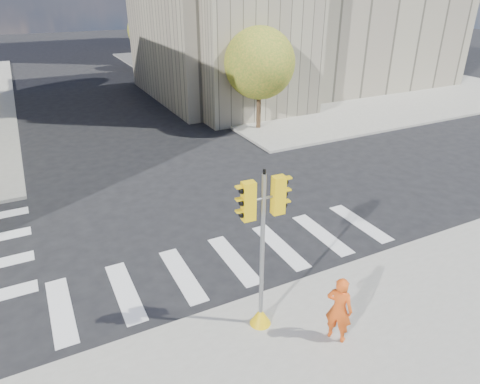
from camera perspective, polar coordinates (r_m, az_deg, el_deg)
name	(u,v)px	position (r m, az deg, el deg)	size (l,w,h in m)	color
ground	(212,231)	(15.94, -3.71, -5.26)	(160.00, 160.00, 0.00)	black
sidewalk_far_right	(288,71)	(46.82, 6.47, 15.77)	(28.00, 40.00, 0.15)	gray
tree_re_near	(260,63)	(26.27, 2.62, 16.76)	(4.20, 4.20, 6.16)	#382616
tree_re_mid	(187,37)	(37.06, -7.03, 19.77)	(4.60, 4.60, 6.66)	#382616
tree_re_far	(147,31)	(48.50, -12.29, 20.26)	(4.00, 4.00, 5.88)	#382616
lamp_near	(237,46)	(29.93, -0.43, 18.94)	(0.35, 0.18, 8.11)	black
lamp_far	(170,28)	(42.85, -9.38, 20.76)	(0.35, 0.18, 8.11)	black
traffic_signal	(262,265)	(10.70, 2.93, -9.70)	(1.07, 0.56, 4.43)	#E4B60C
photographer	(339,309)	(11.14, 13.08, -14.97)	(0.67, 0.44, 1.84)	#DA4E14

